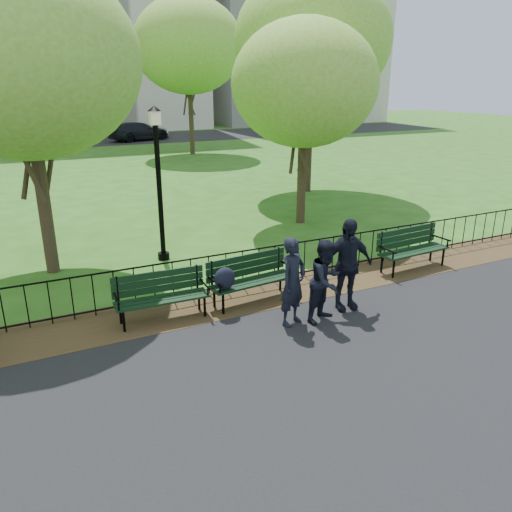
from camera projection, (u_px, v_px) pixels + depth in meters
name	position (u px, v px, depth m)	size (l,w,h in m)	color
ground	(314.00, 319.00, 9.75)	(120.00, 120.00, 0.00)	#295616
asphalt_path	(447.00, 417.00, 6.87)	(60.00, 9.20, 0.01)	black
dirt_strip	(277.00, 291.00, 11.02)	(60.00, 1.60, 0.01)	#352415
far_street	(75.00, 141.00, 39.40)	(70.00, 9.00, 0.01)	black
iron_fence	(267.00, 263.00, 11.28)	(24.06, 0.06, 1.00)	black
apartment_east	(284.00, 13.00, 57.33)	(20.00, 15.00, 24.00)	beige
park_bench_main	(240.00, 276.00, 10.13)	(1.93, 0.77, 1.07)	black
park_bench_left_a	(161.00, 291.00, 9.57)	(1.82, 0.62, 1.02)	black
park_bench_right_a	(411.00, 244.00, 12.20)	(1.98, 0.72, 1.10)	black
lamppost	(159.00, 179.00, 12.37)	(0.35, 0.35, 3.86)	black
tree_near_w	(24.00, 60.00, 10.62)	(4.98, 4.98, 6.95)	#2D2116
tree_near_e	(304.00, 84.00, 15.07)	(4.48, 4.48, 6.24)	#2D2116
tree_mid_e	(312.00, 41.00, 19.28)	(6.10, 6.10, 8.51)	#2D2116
tree_far_e	(188.00, 46.00, 30.19)	(6.71, 6.71, 9.35)	#2D2116
person_left	(293.00, 282.00, 9.27)	(0.62, 0.41, 1.71)	black
person_mid	(326.00, 281.00, 9.45)	(0.78, 0.41, 1.61)	black
person_right	(346.00, 265.00, 9.89)	(1.10, 0.45, 1.88)	black
sedan_silver	(142.00, 129.00, 41.54)	(1.43, 4.10, 1.35)	#979B9E
sedan_dark	(139.00, 131.00, 39.59)	(2.00, 4.91, 1.43)	black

